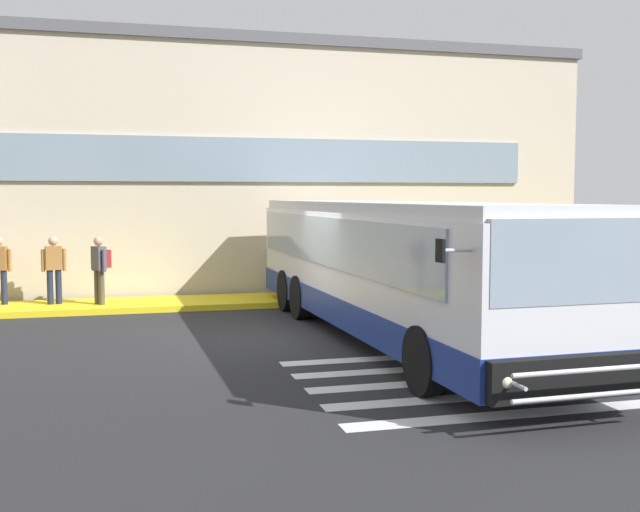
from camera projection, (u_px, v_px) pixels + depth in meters
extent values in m
cube|color=#232326|center=(266.00, 338.00, 14.96)|extent=(80.00, 90.00, 0.02)
cube|color=silver|center=(505.00, 415.00, 9.68)|extent=(4.40, 0.36, 0.01)
cube|color=silver|center=(474.00, 397.00, 10.55)|extent=(4.40, 0.36, 0.01)
cube|color=silver|center=(447.00, 381.00, 11.42)|extent=(4.40, 0.36, 0.01)
cube|color=silver|center=(424.00, 368.00, 12.28)|extent=(4.40, 0.36, 0.01)
cube|color=silver|center=(404.00, 357.00, 13.15)|extent=(4.40, 0.36, 0.01)
cube|color=beige|center=(202.00, 177.00, 26.24)|extent=(21.67, 12.00, 6.98)
cube|color=#56565B|center=(200.00, 71.00, 25.95)|extent=(21.87, 12.20, 0.30)
cube|color=gray|center=(261.00, 160.00, 20.65)|extent=(15.67, 0.10, 1.20)
cube|color=yellow|center=(232.00, 301.00, 19.58)|extent=(25.67, 2.00, 0.15)
cube|color=silver|center=(394.00, 267.00, 14.82)|extent=(2.85, 11.94, 2.15)
cube|color=navy|center=(393.00, 307.00, 14.88)|extent=(2.89, 11.99, 0.55)
cube|color=silver|center=(394.00, 207.00, 14.73)|extent=(2.74, 11.74, 0.20)
cube|color=#8C9EAD|center=(575.00, 261.00, 9.13)|extent=(2.35, 0.18, 1.05)
cube|color=#8C9EAD|center=(447.00, 239.00, 15.43)|extent=(0.31, 10.68, 0.95)
cube|color=#8C9EAD|center=(326.00, 242.00, 14.71)|extent=(0.31, 10.68, 0.95)
cube|color=black|center=(576.00, 232.00, 9.10)|extent=(2.15, 0.15, 0.28)
cube|color=black|center=(578.00, 377.00, 9.12)|extent=(2.45, 0.26, 0.52)
sphere|color=beige|center=(505.00, 382.00, 8.79)|extent=(0.18, 0.18, 0.18)
cylinder|color=#B7B7BF|center=(456.00, 250.00, 8.90)|extent=(0.40, 0.06, 0.05)
cube|color=black|center=(440.00, 251.00, 8.84)|extent=(0.04, 0.20, 0.28)
cylinder|color=black|center=(569.00, 351.00, 11.26)|extent=(0.32, 1.01, 1.00)
cylinder|color=black|center=(425.00, 361.00, 10.60)|extent=(0.32, 1.01, 1.00)
cylinder|color=black|center=(396.00, 294.00, 17.85)|extent=(0.32, 1.01, 1.00)
cylinder|color=black|center=(301.00, 297.00, 17.19)|extent=(0.32, 1.01, 1.00)
cylinder|color=black|center=(377.00, 287.00, 19.09)|extent=(0.32, 1.01, 1.00)
cylinder|color=black|center=(287.00, 290.00, 18.44)|extent=(0.32, 1.01, 1.00)
cylinder|color=#B7B7BF|center=(597.00, 395.00, 8.78)|extent=(2.25, 0.12, 0.06)
cylinder|color=#B7B7BF|center=(598.00, 370.00, 8.75)|extent=(2.25, 0.12, 0.06)
cylinder|color=#B7B7BF|center=(514.00, 384.00, 8.68)|extent=(0.06, 0.50, 0.05)
cylinder|color=#1E2338|center=(4.00, 287.00, 18.47)|extent=(0.15, 0.15, 0.85)
cylinder|color=#996633|center=(10.00, 260.00, 18.42)|extent=(0.09, 0.09, 0.55)
cylinder|color=#1E2338|center=(59.00, 287.00, 18.59)|extent=(0.15, 0.15, 0.85)
cylinder|color=#1E2338|center=(50.00, 287.00, 18.50)|extent=(0.15, 0.15, 0.85)
cube|color=#996633|center=(54.00, 258.00, 18.49)|extent=(0.42, 0.29, 0.58)
sphere|color=tan|center=(53.00, 241.00, 18.45)|extent=(0.23, 0.23, 0.23)
cylinder|color=#996633|center=(64.00, 260.00, 18.60)|extent=(0.09, 0.09, 0.55)
cylinder|color=#996633|center=(43.00, 260.00, 18.38)|extent=(0.09, 0.09, 0.55)
cylinder|color=#4C4233|center=(101.00, 288.00, 18.42)|extent=(0.15, 0.15, 0.85)
cylinder|color=#4C4233|center=(97.00, 287.00, 18.56)|extent=(0.15, 0.15, 0.85)
cube|color=#4C4751|center=(99.00, 258.00, 18.44)|extent=(0.38, 0.44, 0.58)
sphere|color=tan|center=(98.00, 241.00, 18.40)|extent=(0.23, 0.23, 0.23)
cylinder|color=#4C4751|center=(104.00, 261.00, 18.26)|extent=(0.09, 0.09, 0.55)
cylinder|color=#4C4751|center=(94.00, 260.00, 18.61)|extent=(0.09, 0.09, 0.55)
cube|color=maroon|center=(105.00, 259.00, 18.56)|extent=(0.31, 0.35, 0.44)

